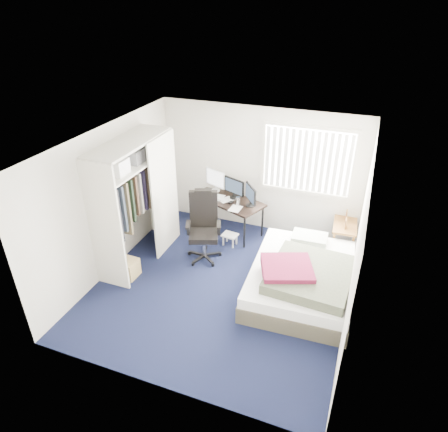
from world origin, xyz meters
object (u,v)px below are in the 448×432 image
nightstand (345,226)px  bed (302,277)px  desk (229,197)px  office_chair (204,233)px

nightstand → bed: bearing=-107.5°
desk → office_chair: size_ratio=1.23×
office_chair → bed: (1.88, -0.40, -0.20)m
nightstand → bed: size_ratio=0.39×
desk → bed: bearing=-39.2°
desk → bed: desk is taller
bed → nightstand: bearing=72.5°
office_chair → bed: bearing=-12.0°
desk → office_chair: 1.08m
office_chair → bed: office_chair is taller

